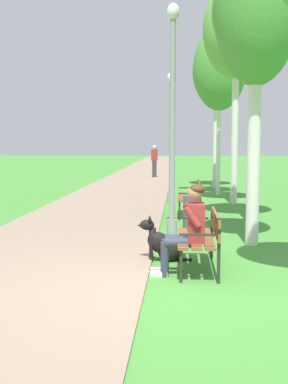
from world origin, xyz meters
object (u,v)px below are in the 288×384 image
object	(u,v)px
park_bench_mid	(192,195)
lamp_post_near	(173,118)
person_seated_on_near_bench	(188,226)
birch_tree_fifth	(220,69)
birch_tree_third	(255,11)
litter_bin	(192,212)
lamp_post_mid	(171,135)
lamp_post_far	(173,128)
park_bench_near	(202,234)
birch_tree_second	(257,11)
pedestrian_distant	(154,161)
birch_tree_sixth	(217,72)
dog_black	(163,244)
birch_tree_fourth	(237,31)

from	to	relation	value
park_bench_mid	lamp_post_near	bearing A→B (deg)	-100.15
person_seated_on_near_bench	park_bench_mid	bearing A→B (deg)	88.07
birch_tree_fifth	birch_tree_third	bearing A→B (deg)	-86.97
birch_tree_third	birch_tree_fifth	distance (m)	5.77
litter_bin	birch_tree_fifth	bearing A→B (deg)	81.17
park_bench_mid	birch_tree_fifth	distance (m)	6.31
person_seated_on_near_bench	birch_tree_fifth	distance (m)	11.06
lamp_post_mid	litter_bin	xyz separation A→B (m)	(0.53, -4.81, -1.66)
park_bench_mid	birch_tree_fifth	bearing A→B (deg)	78.49
lamp_post_far	person_seated_on_near_bench	bearing A→B (deg)	-88.22
person_seated_on_near_bench	litter_bin	bearing A→B (deg)	87.79
park_bench_near	birch_tree_second	distance (m)	4.04
pedestrian_distant	park_bench_near	bearing A→B (deg)	-84.91
birch_tree_third	birch_tree_second	bearing A→B (deg)	-97.56
person_seated_on_near_bench	birch_tree_sixth	distance (m)	13.82
lamp_post_near	lamp_post_far	bearing A→B (deg)	90.82
dog_black	birch_tree_third	size ratio (longest dim) A/B	0.14
pedestrian_distant	birch_tree_second	bearing A→B (deg)	-81.01
birch_tree_fourth	pedestrian_distant	world-z (taller)	birch_tree_fourth
lamp_post_far	birch_tree_third	size ratio (longest dim) A/B	0.78
lamp_post_near	park_bench_mid	bearing A→B (deg)	79.85
birch_tree_third	dog_black	bearing A→B (deg)	-115.69
pedestrian_distant	lamp_post_far	bearing A→B (deg)	-79.26
park_bench_mid	person_seated_on_near_bench	xyz separation A→B (m)	(-0.18, -5.42, 0.17)
person_seated_on_near_bench	lamp_post_far	bearing A→B (deg)	91.78
litter_bin	person_seated_on_near_bench	bearing A→B (deg)	-92.21
person_seated_on_near_bench	pedestrian_distant	bearing A→B (deg)	94.35
lamp_post_mid	pedestrian_distant	xyz separation A→B (m)	(-1.00, 9.81, -1.17)
dog_black	birch_tree_sixth	world-z (taller)	birch_tree_sixth
birch_tree_fourth	person_seated_on_near_bench	bearing A→B (deg)	-100.48
birch_tree_fifth	birch_tree_sixth	distance (m)	2.82
lamp_post_near	pedestrian_distant	bearing A→B (deg)	94.22
lamp_post_far	birch_tree_sixth	size ratio (longest dim) A/B	0.76
lamp_post_near	litter_bin	size ratio (longest dim) A/B	6.28
park_bench_mid	birch_tree_sixth	world-z (taller)	birch_tree_sixth
park_bench_mid	birch_tree_sixth	size ratio (longest dim) A/B	0.25
birch_tree_second	birch_tree_fourth	world-z (taller)	birch_tree_fourth
birch_tree_second	birch_tree_sixth	size ratio (longest dim) A/B	0.91
park_bench_near	person_seated_on_near_bench	bearing A→B (deg)	-122.82
lamp_post_far	birch_tree_third	bearing A→B (deg)	-77.17
park_bench_mid	birch_tree_fifth	size ratio (longest dim) A/B	0.26
park_bench_mid	birch_tree_fourth	size ratio (longest dim) A/B	0.24
park_bench_mid	lamp_post_far	xyz separation A→B (m)	(-0.59, 7.61, 1.83)
person_seated_on_near_bench	lamp_post_mid	distance (m)	8.51
park_bench_near	pedestrian_distant	world-z (taller)	pedestrian_distant
person_seated_on_near_bench	litter_bin	distance (m)	3.61
lamp_post_mid	pedestrian_distant	bearing A→B (deg)	95.82
birch_tree_second	birch_tree_third	distance (m)	2.66
lamp_post_mid	pedestrian_distant	distance (m)	9.93
lamp_post_near	lamp_post_mid	world-z (taller)	lamp_post_near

